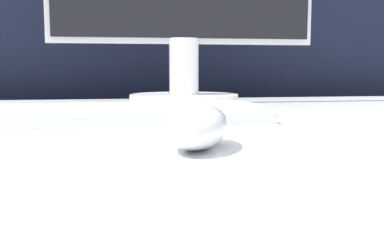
{
  "coord_description": "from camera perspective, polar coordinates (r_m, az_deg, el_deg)",
  "views": [
    {
      "loc": [
        -0.09,
        -0.6,
        0.85
      ],
      "look_at": [
        -0.02,
        -0.14,
        0.8
      ],
      "focal_mm": 42.0,
      "sensor_mm": 36.0,
      "label": 1
    }
  ],
  "objects": [
    {
      "name": "partition_panel",
      "position": [
        1.3,
        -5.03,
        -3.25
      ],
      "size": [
        5.0,
        0.03,
        1.26
      ],
      "color": "black",
      "rests_on": "ground_plane"
    },
    {
      "name": "keyboard",
      "position": [
        0.65,
        -8.59,
        0.75
      ],
      "size": [
        0.42,
        0.15,
        0.02
      ],
      "rotation": [
        0.0,
        0.0,
        0.04
      ],
      "color": "silver",
      "rests_on": "desk"
    },
    {
      "name": "computer_mouse_near",
      "position": [
        0.43,
        0.74,
        -0.8
      ],
      "size": [
        0.09,
        0.13,
        0.04
      ],
      "rotation": [
        0.0,
        0.0,
        -0.37
      ],
      "color": "white",
      "rests_on": "desk"
    }
  ]
}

